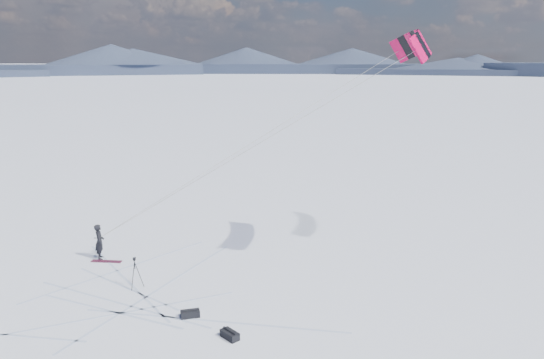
# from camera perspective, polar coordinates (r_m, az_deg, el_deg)

# --- Properties ---
(ground) EXTENTS (1800.00, 1800.00, 0.00)m
(ground) POSITION_cam_1_polar(r_m,az_deg,el_deg) (23.99, -15.43, -12.38)
(ground) COLOR white
(horizon_hills) EXTENTS (704.47, 706.88, 8.61)m
(horizon_hills) POSITION_cam_1_polar(r_m,az_deg,el_deg) (22.75, -15.96, -4.40)
(horizon_hills) COLOR #1D213A
(horizon_hills) RESTS_ON ground
(snow_tracks) EXTENTS (17.62, 14.39, 0.01)m
(snow_tracks) POSITION_cam_1_polar(r_m,az_deg,el_deg) (23.59, -17.37, -12.96)
(snow_tracks) COLOR #A4B3D2
(snow_tracks) RESTS_ON ground
(snowkiter) EXTENTS (0.64, 0.78, 1.83)m
(snowkiter) POSITION_cam_1_polar(r_m,az_deg,el_deg) (28.95, -17.94, -8.08)
(snowkiter) COLOR black
(snowkiter) RESTS_ON ground
(snowboard) EXTENTS (1.55, 0.29, 0.04)m
(snowboard) POSITION_cam_1_polar(r_m,az_deg,el_deg) (28.42, -17.38, -8.40)
(snowboard) COLOR maroon
(snowboard) RESTS_ON ground
(tripod) EXTENTS (0.64, 0.62, 1.43)m
(tripod) POSITION_cam_1_polar(r_m,az_deg,el_deg) (24.73, -14.54, -9.23)
(tripod) COLOR black
(tripod) RESTS_ON ground
(gear_bag_a) EXTENTS (0.82, 0.59, 0.33)m
(gear_bag_a) POSITION_cam_1_polar(r_m,az_deg,el_deg) (21.98, -8.79, -14.07)
(gear_bag_a) COLOR black
(gear_bag_a) RESTS_ON ground
(gear_bag_b) EXTENTS (0.81, 0.78, 0.35)m
(gear_bag_b) POSITION_cam_1_polar(r_m,az_deg,el_deg) (20.35, -4.56, -16.30)
(gear_bag_b) COLOR black
(gear_bag_b) RESTS_ON ground
(power_kite) EXTENTS (16.31, 4.76, 10.25)m
(power_kite) POSITION_cam_1_polar(r_m,az_deg,el_deg) (25.74, 14.76, 13.53)
(power_kite) COLOR #C00440
(power_kite) RESTS_ON ground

